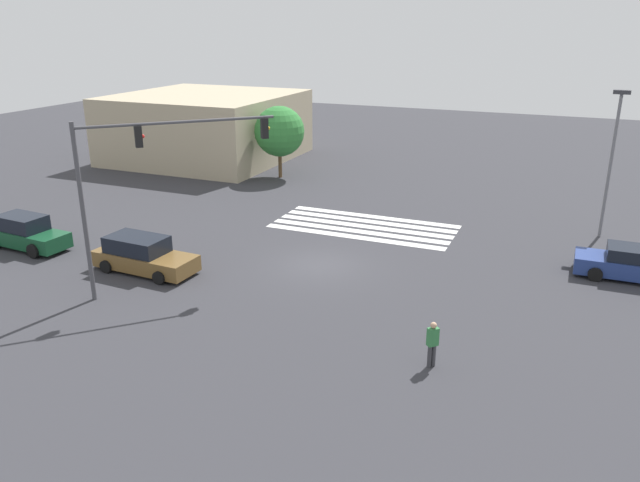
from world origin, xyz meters
name	(u,v)px	position (x,y,z in m)	size (l,w,h in m)	color
ground_plane	(320,265)	(0.00, 0.00, 0.00)	(110.09, 110.09, 0.00)	#333338
crosswalk_markings	(364,226)	(0.00, -6.31, 0.00)	(10.03, 4.40, 0.01)	silver
traffic_signal_mast	(141,169)	(5.45, 5.45, 5.27)	(5.73, 5.73, 7.29)	#47474C
car_0	(25,233)	(14.54, 3.59, 0.78)	(4.72, 2.15, 1.69)	#144728
car_1	(143,255)	(7.18, 3.78, 0.76)	(4.94, 2.24, 1.62)	brown
car_2	(633,264)	(-13.40, -3.90, 0.69)	(4.82, 2.05, 1.47)	navy
corner_building	(207,126)	(17.85, -18.45, 2.61)	(13.12, 13.12, 5.22)	tan
pedestrian	(432,342)	(-6.92, 6.89, 0.90)	(0.41, 0.41, 1.63)	#38383D
street_light_pole_a	(613,151)	(-12.09, -9.58, 4.60)	(0.80, 0.36, 7.62)	slate
tree_corner_a	(279,131)	(9.38, -14.77, 3.34)	(3.58, 3.58, 5.14)	brown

